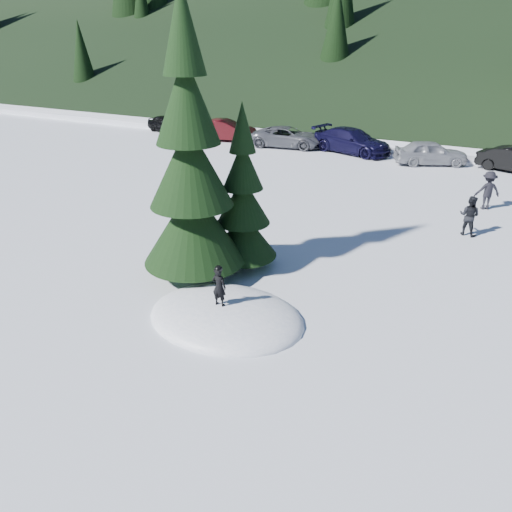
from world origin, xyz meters
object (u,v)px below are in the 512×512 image
at_px(car_2, 288,137).
at_px(car_3, 352,141).
at_px(spruce_short, 243,206).
at_px(car_0, 167,124).
at_px(car_4, 431,153).
at_px(car_1, 225,130).
at_px(adult_0, 469,216).
at_px(spruce_tall, 191,176).
at_px(adult_2, 488,190).
at_px(child_skier, 219,287).

distance_m(car_2, car_3, 4.40).
distance_m(spruce_short, car_0, 24.92).
distance_m(car_3, car_4, 5.10).
bearing_deg(car_0, car_1, -77.47).
xyz_separation_m(adult_0, car_0, (-23.19, 11.87, -0.15)).
height_order(spruce_tall, car_4, spruce_tall).
bearing_deg(adult_0, car_4, -60.68).
bearing_deg(adult_0, car_3, -41.95).
bearing_deg(car_2, spruce_tall, -173.40).
bearing_deg(car_4, spruce_tall, 143.16).
bearing_deg(car_1, adult_2, -124.99).
height_order(child_skier, adult_2, adult_2).
relative_size(adult_0, adult_2, 0.92).
xyz_separation_m(car_1, car_4, (14.24, -0.42, -0.03)).
xyz_separation_m(child_skier, car_0, (-17.95, 21.65, -0.40)).
bearing_deg(car_4, car_0, 62.34).
xyz_separation_m(adult_2, car_3, (-8.67, 7.93, -0.08)).
relative_size(spruce_tall, car_4, 2.08).
height_order(spruce_short, child_skier, spruce_short).
bearing_deg(car_2, adult_0, -140.73).
distance_m(car_0, car_3, 14.87).
distance_m(car_1, car_3, 9.22).
height_order(child_skier, adult_0, child_skier).
relative_size(spruce_short, adult_0, 3.42).
relative_size(adult_0, car_2, 0.32).
bearing_deg(car_3, car_1, 109.18).
bearing_deg(car_3, car_0, 105.68).
relative_size(spruce_tall, car_0, 2.32).
relative_size(spruce_tall, adult_0, 5.49).
distance_m(adult_2, car_0, 24.93).
height_order(adult_0, adult_2, adult_2).
distance_m(spruce_short, car_4, 17.54).
height_order(car_1, car_3, car_3).
distance_m(spruce_short, car_1, 20.93).
height_order(spruce_tall, child_skier, spruce_tall).
relative_size(car_0, car_4, 0.89).
bearing_deg(adult_0, spruce_tall, 59.28).
distance_m(spruce_tall, adult_2, 14.05).
height_order(adult_0, car_3, adult_0).
relative_size(adult_0, car_1, 0.35).
bearing_deg(spruce_tall, child_skier, -42.92).
distance_m(spruce_tall, child_skier, 3.67).
bearing_deg(car_2, car_1, 82.19).
relative_size(spruce_tall, car_3, 1.63).
xyz_separation_m(spruce_tall, adult_0, (7.34, 7.84, -2.54)).
bearing_deg(spruce_short, spruce_tall, -125.54).
relative_size(child_skier, car_1, 0.25).
relative_size(spruce_short, car_0, 1.45).
relative_size(adult_2, car_3, 0.32).
xyz_separation_m(car_2, car_4, (9.43, -0.52, 0.03)).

